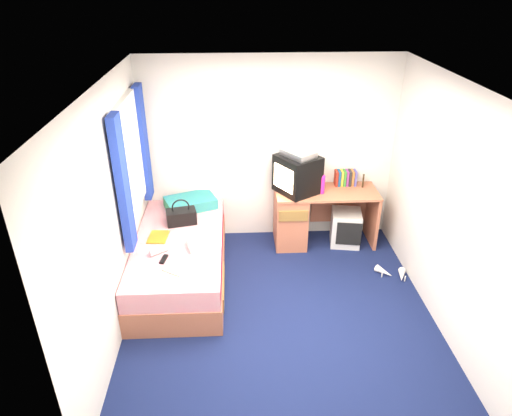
{
  "coord_description": "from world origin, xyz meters",
  "views": [
    {
      "loc": [
        -0.44,
        -3.75,
        3.25
      ],
      "look_at": [
        -0.22,
        0.7,
        0.91
      ],
      "focal_mm": 32.0,
      "sensor_mm": 36.0,
      "label": 1
    }
  ],
  "objects_px": {
    "picture_frame": "(363,181)",
    "towel": "(202,243)",
    "pillow": "(190,203)",
    "remote_control": "(164,259)",
    "pink_water_bottle": "(322,185)",
    "magazine": "(158,237)",
    "bed": "(181,259)",
    "storage_cube": "(345,228)",
    "white_heels": "(393,274)",
    "vcr": "(298,153)",
    "desk": "(304,215)",
    "crt_tv": "(297,174)",
    "colour_swatch_fan": "(172,272)",
    "water_bottle": "(159,251)",
    "aerosol_can": "(320,182)",
    "handbag": "(181,216)"
  },
  "relations": [
    {
      "from": "desk",
      "to": "white_heels",
      "type": "relative_size",
      "value": 3.49
    },
    {
      "from": "handbag",
      "to": "magazine",
      "type": "distance_m",
      "value": 0.41
    },
    {
      "from": "desk",
      "to": "magazine",
      "type": "height_order",
      "value": "desk"
    },
    {
      "from": "crt_tv",
      "to": "picture_frame",
      "type": "height_order",
      "value": "crt_tv"
    },
    {
      "from": "water_bottle",
      "to": "remote_control",
      "type": "relative_size",
      "value": 1.25
    },
    {
      "from": "water_bottle",
      "to": "picture_frame",
      "type": "bearing_deg",
      "value": 24.77
    },
    {
      "from": "pillow",
      "to": "magazine",
      "type": "xyz_separation_m",
      "value": [
        -0.31,
        -0.73,
        -0.06
      ]
    },
    {
      "from": "pink_water_bottle",
      "to": "magazine",
      "type": "bearing_deg",
      "value": -162.15
    },
    {
      "from": "magazine",
      "to": "colour_swatch_fan",
      "type": "bearing_deg",
      "value": -71.11
    },
    {
      "from": "bed",
      "to": "picture_frame",
      "type": "distance_m",
      "value": 2.53
    },
    {
      "from": "bed",
      "to": "storage_cube",
      "type": "xyz_separation_m",
      "value": [
        2.09,
        0.68,
        -0.04
      ]
    },
    {
      "from": "pillow",
      "to": "aerosol_can",
      "type": "height_order",
      "value": "aerosol_can"
    },
    {
      "from": "storage_cube",
      "to": "water_bottle",
      "type": "xyz_separation_m",
      "value": [
        -2.28,
        -0.97,
        0.34
      ]
    },
    {
      "from": "vcr",
      "to": "towel",
      "type": "distance_m",
      "value": 1.63
    },
    {
      "from": "white_heels",
      "to": "pillow",
      "type": "bearing_deg",
      "value": 160.28
    },
    {
      "from": "water_bottle",
      "to": "aerosol_can",
      "type": "bearing_deg",
      "value": 29.85
    },
    {
      "from": "aerosol_can",
      "to": "colour_swatch_fan",
      "type": "relative_size",
      "value": 0.75
    },
    {
      "from": "bed",
      "to": "remote_control",
      "type": "xyz_separation_m",
      "value": [
        -0.11,
        -0.42,
        0.28
      ]
    },
    {
      "from": "picture_frame",
      "to": "towel",
      "type": "relative_size",
      "value": 0.47
    },
    {
      "from": "magazine",
      "to": "water_bottle",
      "type": "bearing_deg",
      "value": -80.85
    },
    {
      "from": "pink_water_bottle",
      "to": "remote_control",
      "type": "bearing_deg",
      "value": -149.45
    },
    {
      "from": "picture_frame",
      "to": "towel",
      "type": "height_order",
      "value": "picture_frame"
    },
    {
      "from": "pillow",
      "to": "magazine",
      "type": "relative_size",
      "value": 2.18
    },
    {
      "from": "handbag",
      "to": "white_heels",
      "type": "distance_m",
      "value": 2.61
    },
    {
      "from": "storage_cube",
      "to": "magazine",
      "type": "xyz_separation_m",
      "value": [
        -2.33,
        -0.64,
        0.31
      ]
    },
    {
      "from": "pillow",
      "to": "desk",
      "type": "bearing_deg",
      "value": -1.16
    },
    {
      "from": "picture_frame",
      "to": "aerosol_can",
      "type": "distance_m",
      "value": 0.58
    },
    {
      "from": "aerosol_can",
      "to": "handbag",
      "type": "height_order",
      "value": "aerosol_can"
    },
    {
      "from": "crt_tv",
      "to": "aerosol_can",
      "type": "height_order",
      "value": "crt_tv"
    },
    {
      "from": "bed",
      "to": "pink_water_bottle",
      "type": "height_order",
      "value": "pink_water_bottle"
    },
    {
      "from": "pillow",
      "to": "crt_tv",
      "type": "height_order",
      "value": "crt_tv"
    },
    {
      "from": "picture_frame",
      "to": "handbag",
      "type": "distance_m",
      "value": 2.37
    },
    {
      "from": "pillow",
      "to": "desk",
      "type": "relative_size",
      "value": 0.47
    },
    {
      "from": "towel",
      "to": "desk",
      "type": "bearing_deg",
      "value": 36.02
    },
    {
      "from": "vcr",
      "to": "pink_water_bottle",
      "type": "relative_size",
      "value": 1.73
    },
    {
      "from": "pillow",
      "to": "magazine",
      "type": "distance_m",
      "value": 0.79
    },
    {
      "from": "pillow",
      "to": "remote_control",
      "type": "bearing_deg",
      "value": -99.21
    },
    {
      "from": "desk",
      "to": "aerosol_can",
      "type": "height_order",
      "value": "aerosol_can"
    },
    {
      "from": "crt_tv",
      "to": "colour_swatch_fan",
      "type": "bearing_deg",
      "value": -78.62
    },
    {
      "from": "pillow",
      "to": "water_bottle",
      "type": "distance_m",
      "value": 1.09
    },
    {
      "from": "white_heels",
      "to": "storage_cube",
      "type": "bearing_deg",
      "value": 117.82
    },
    {
      "from": "pillow",
      "to": "crt_tv",
      "type": "relative_size",
      "value": 0.96
    },
    {
      "from": "water_bottle",
      "to": "remote_control",
      "type": "height_order",
      "value": "water_bottle"
    },
    {
      "from": "picture_frame",
      "to": "handbag",
      "type": "height_order",
      "value": "picture_frame"
    },
    {
      "from": "picture_frame",
      "to": "magazine",
      "type": "bearing_deg",
      "value": -144.85
    },
    {
      "from": "water_bottle",
      "to": "colour_swatch_fan",
      "type": "bearing_deg",
      "value": -62.99
    },
    {
      "from": "aerosol_can",
      "to": "white_heels",
      "type": "xyz_separation_m",
      "value": [
        0.77,
        -0.91,
        -0.79
      ]
    },
    {
      "from": "aerosol_can",
      "to": "pink_water_bottle",
      "type": "bearing_deg",
      "value": -88.21
    },
    {
      "from": "pink_water_bottle",
      "to": "remote_control",
      "type": "relative_size",
      "value": 1.41
    },
    {
      "from": "desk",
      "to": "crt_tv",
      "type": "relative_size",
      "value": 2.04
    }
  ]
}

